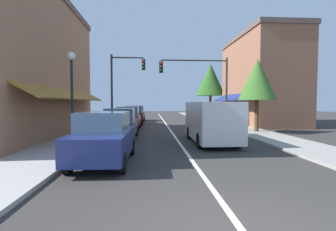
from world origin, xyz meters
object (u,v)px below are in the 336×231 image
object	(u,v)px
street_lamp_left_near	(72,83)
tree_right_near	(257,80)
tree_right_far	(210,80)
traffic_signal_mast_arm	(203,79)
parked_car_nearest_left	(104,138)
parked_car_distant_left	(137,113)
parked_car_third_left	(128,118)
parked_car_second_left	(121,124)
traffic_signal_left_corner	(122,80)
van_in_lane	(211,121)
parked_car_far_left	(134,115)

from	to	relation	value
street_lamp_left_near	tree_right_near	size ratio (longest dim) A/B	0.86
street_lamp_left_near	tree_right_far	bearing A→B (deg)	59.75
traffic_signal_mast_arm	street_lamp_left_near	xyz separation A→B (m)	(-7.87, -8.80, -1.01)
traffic_signal_mast_arm	parked_car_nearest_left	bearing A→B (deg)	-116.66
street_lamp_left_near	tree_right_near	bearing A→B (deg)	25.50
parked_car_distant_left	tree_right_near	xyz separation A→B (m)	(8.90, -11.98, 2.76)
parked_car_third_left	traffic_signal_mast_arm	world-z (taller)	traffic_signal_mast_arm
parked_car_nearest_left	tree_right_far	distance (m)	23.57
parked_car_second_left	traffic_signal_left_corner	bearing A→B (deg)	95.61
parked_car_second_left	van_in_lane	xyz separation A→B (m)	(4.82, -1.48, 0.27)
parked_car_third_left	traffic_signal_left_corner	world-z (taller)	traffic_signal_left_corner
parked_car_distant_left	street_lamp_left_near	size ratio (longest dim) A/B	0.94
parked_car_second_left	street_lamp_left_near	distance (m)	3.84
traffic_signal_left_corner	parked_car_second_left	bearing A→B (deg)	-84.55
van_in_lane	tree_right_near	distance (m)	6.33
parked_car_second_left	tree_right_far	size ratio (longest dim) A/B	0.60
parked_car_distant_left	tree_right_far	world-z (taller)	tree_right_far
parked_car_third_left	parked_car_second_left	bearing A→B (deg)	-89.42
parked_car_third_left	tree_right_far	world-z (taller)	tree_right_far
van_in_lane	street_lamp_left_near	bearing A→B (deg)	-170.16
parked_car_far_left	traffic_signal_mast_arm	distance (m)	7.77
van_in_lane	traffic_signal_mast_arm	xyz separation A→B (m)	(1.20, 7.66, 2.84)
street_lamp_left_near	tree_right_near	distance (m)	12.05
parked_car_nearest_left	street_lamp_left_near	bearing A→B (deg)	125.00
parked_car_nearest_left	parked_car_far_left	xyz separation A→B (m)	(-0.05, 15.66, 0.00)
parked_car_nearest_left	parked_car_second_left	size ratio (longest dim) A/B	1.01
parked_car_second_left	van_in_lane	distance (m)	5.05
parked_car_second_left	parked_car_distant_left	distance (m)	14.54
parked_car_third_left	traffic_signal_left_corner	size ratio (longest dim) A/B	0.67
street_lamp_left_near	tree_right_near	xyz separation A→B (m)	(10.86, 5.18, 0.67)
parked_car_nearest_left	tree_right_near	distance (m)	12.37
parked_car_far_left	parked_car_distant_left	world-z (taller)	same
parked_car_nearest_left	street_lamp_left_near	size ratio (longest dim) A/B	0.95
parked_car_third_left	van_in_lane	xyz separation A→B (m)	(4.83, -6.50, 0.27)
parked_car_third_left	tree_right_near	xyz separation A→B (m)	(9.02, -2.46, 2.76)
parked_car_second_left	tree_right_near	distance (m)	9.76
parked_car_distant_left	traffic_signal_left_corner	xyz separation A→B (m)	(-0.83, -7.00, 3.16)
street_lamp_left_near	parked_car_distant_left	bearing A→B (deg)	83.47
parked_car_third_left	parked_car_far_left	size ratio (longest dim) A/B	0.99
parked_car_far_left	traffic_signal_left_corner	xyz separation A→B (m)	(-0.78, -2.54, 3.16)
parked_car_nearest_left	parked_car_far_left	distance (m)	15.66
parked_car_nearest_left	parked_car_third_left	bearing A→B (deg)	92.13
parked_car_nearest_left	traffic_signal_mast_arm	xyz separation A→B (m)	(5.91, 11.77, 3.11)
parked_car_second_left	street_lamp_left_near	world-z (taller)	street_lamp_left_near
tree_right_far	parked_car_distant_left	bearing A→B (deg)	-171.26
street_lamp_left_near	van_in_lane	bearing A→B (deg)	9.71
parked_car_nearest_left	parked_car_third_left	xyz separation A→B (m)	(-0.12, 10.61, 0.00)
parked_car_second_left	van_in_lane	size ratio (longest dim) A/B	0.79
parked_car_second_left	tree_right_near	bearing A→B (deg)	16.02
tree_right_near	parked_car_nearest_left	bearing A→B (deg)	-137.52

